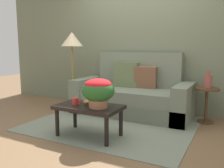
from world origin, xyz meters
TOP-DOWN VIEW (x-y plane):
  - ground_plane at (0.00, 0.00)m, footprint 14.00×14.00m
  - wall_back at (0.00, 1.21)m, footprint 6.40×0.12m
  - area_rug at (0.00, 0.05)m, footprint 2.39×1.95m
  - couch at (0.03, 0.74)m, footprint 2.03×0.88m
  - coffee_table at (-0.04, -0.55)m, footprint 0.85×0.50m
  - side_table at (1.25, 0.79)m, footprint 0.37×0.37m
  - floor_lamp at (-1.17, 0.62)m, footprint 0.42×0.42m
  - potted_plant at (0.13, -0.59)m, footprint 0.41×0.41m
  - coffee_mug at (-0.21, -0.61)m, footprint 0.13×0.08m
  - snack_bowl at (-0.09, -0.51)m, footprint 0.11×0.11m
  - table_vase at (1.25, 0.79)m, footprint 0.12×0.12m

SIDE VIEW (x-z plane):
  - ground_plane at x=0.00m, z-range 0.00..0.00m
  - area_rug at x=0.00m, z-range 0.00..0.01m
  - couch at x=0.03m, z-range -0.21..0.86m
  - coffee_table at x=-0.04m, z-range 0.15..0.57m
  - side_table at x=1.25m, z-range 0.11..0.66m
  - snack_bowl at x=-0.09m, z-range 0.42..0.48m
  - coffee_mug at x=-0.21m, z-range 0.42..0.51m
  - potted_plant at x=0.13m, z-range 0.46..0.82m
  - table_vase at x=1.25m, z-range 0.53..0.79m
  - floor_lamp at x=-1.17m, z-range 0.49..1.94m
  - wall_back at x=0.00m, z-range 0.00..2.81m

